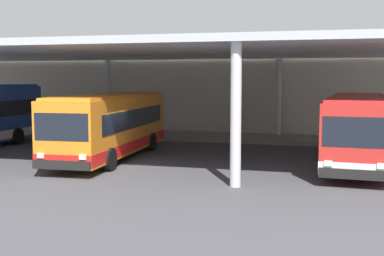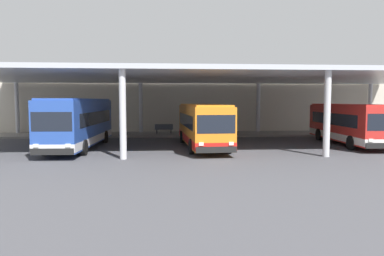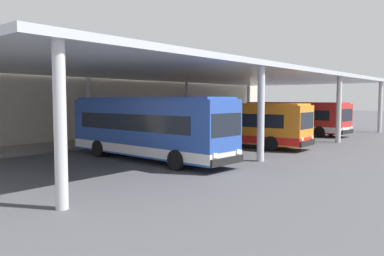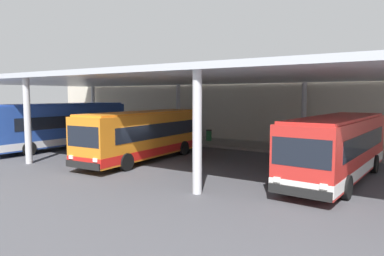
# 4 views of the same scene
# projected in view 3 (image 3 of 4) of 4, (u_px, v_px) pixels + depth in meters

# --- Properties ---
(ground_plane) EXTENTS (200.00, 200.00, 0.00)m
(ground_plane) POSITION_uv_depth(u_px,v_px,m) (273.00, 147.00, 27.90)
(ground_plane) COLOR #47474C
(platform_kerb) EXTENTS (42.00, 4.50, 0.18)m
(platform_kerb) POSITION_uv_depth(u_px,v_px,m) (158.00, 136.00, 35.42)
(platform_kerb) COLOR gray
(platform_kerb) RESTS_ON ground
(station_building_facade) EXTENTS (48.00, 1.60, 6.55)m
(station_building_facade) POSITION_uv_depth(u_px,v_px,m) (134.00, 101.00, 37.26)
(station_building_facade) COLOR beige
(station_building_facade) RESTS_ON ground
(canopy_shelter) EXTENTS (40.00, 17.00, 5.55)m
(canopy_shelter) POSITION_uv_depth(u_px,v_px,m) (212.00, 76.00, 31.03)
(canopy_shelter) COLOR silver
(canopy_shelter) RESTS_ON ground
(bus_nearest_bay) EXTENTS (3.02, 11.42, 3.57)m
(bus_nearest_bay) POSITION_uv_depth(u_px,v_px,m) (148.00, 128.00, 21.91)
(bus_nearest_bay) COLOR #284CA8
(bus_nearest_bay) RESTS_ON ground
(bus_second_bay) EXTENTS (3.06, 10.64, 3.17)m
(bus_second_bay) POSITION_uv_depth(u_px,v_px,m) (239.00, 124.00, 28.56)
(bus_second_bay) COLOR orange
(bus_second_bay) RESTS_ON ground
(bus_middle_bay) EXTENTS (3.20, 10.67, 3.17)m
(bus_middle_bay) POSITION_uv_depth(u_px,v_px,m) (295.00, 118.00, 38.10)
(bus_middle_bay) COLOR red
(bus_middle_bay) RESTS_ON ground
(bench_waiting) EXTENTS (1.80, 0.45, 0.92)m
(bench_waiting) POSITION_uv_depth(u_px,v_px,m) (125.00, 133.00, 32.51)
(bench_waiting) COLOR #4C515B
(bench_waiting) RESTS_ON platform_kerb
(trash_bin) EXTENTS (0.52, 0.52, 0.98)m
(trash_bin) POSITION_uv_depth(u_px,v_px,m) (142.00, 131.00, 34.18)
(trash_bin) COLOR #236638
(trash_bin) RESTS_ON platform_kerb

